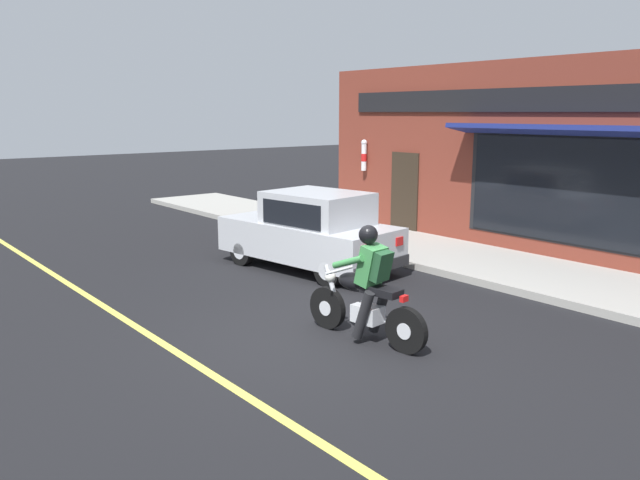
{
  "coord_description": "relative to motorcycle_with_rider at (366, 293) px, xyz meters",
  "views": [
    {
      "loc": [
        -5.25,
        -6.41,
        3.09
      ],
      "look_at": [
        1.38,
        1.65,
        0.95
      ],
      "focal_mm": 35.0,
      "sensor_mm": 36.0,
      "label": 1
    }
  ],
  "objects": [
    {
      "name": "sidewalk_curb",
      "position": [
        4.76,
        3.5,
        -0.61
      ],
      "size": [
        2.6,
        22.0,
        0.14
      ],
      "primitive_type": "cube",
      "color": "#9E9B93",
      "rests_on": "ground"
    },
    {
      "name": "ground_plane",
      "position": [
        -0.43,
        0.5,
        -0.68
      ],
      "size": [
        80.0,
        80.0,
        0.0
      ],
      "primitive_type": "plane",
      "color": "black"
    },
    {
      "name": "car_hatchback",
      "position": [
        1.92,
        3.62,
        0.09
      ],
      "size": [
        2.12,
        3.96,
        1.57
      ],
      "color": "black",
      "rests_on": "ground"
    },
    {
      "name": "motorcycle_with_rider",
      "position": [
        0.0,
        0.0,
        0.0
      ],
      "size": [
        0.62,
        2.02,
        1.62
      ],
      "color": "black",
      "rests_on": "ground"
    },
    {
      "name": "lane_stripe",
      "position": [
        -2.23,
        3.5,
        -0.67
      ],
      "size": [
        0.12,
        19.8,
        0.01
      ],
      "primitive_type": "cube",
      "color": "#D1C64C",
      "rests_on": "ground"
    },
    {
      "name": "storefront_building",
      "position": [
        6.29,
        1.74,
        1.43
      ],
      "size": [
        1.25,
        11.47,
        4.2
      ],
      "color": "maroon",
      "rests_on": "ground"
    }
  ]
}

